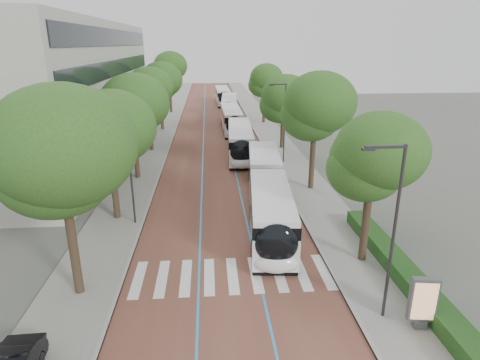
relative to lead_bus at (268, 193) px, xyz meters
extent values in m
plane|color=#51544C|center=(-3.23, -9.04, -1.63)|extent=(160.00, 160.00, 0.00)
cube|color=brown|center=(-3.23, 30.96, -1.62)|extent=(11.00, 140.00, 0.02)
cube|color=gray|center=(-10.73, 30.96, -1.57)|extent=(4.00, 140.00, 0.12)
cube|color=gray|center=(4.27, 30.96, -1.57)|extent=(4.00, 140.00, 0.12)
cube|color=gray|center=(-8.83, 30.96, -1.57)|extent=(0.20, 140.00, 0.14)
cube|color=gray|center=(2.37, 30.96, -1.57)|extent=(0.20, 140.00, 0.14)
cube|color=silver|center=(-8.03, -8.04, -1.60)|extent=(0.55, 3.60, 0.01)
cube|color=silver|center=(-6.78, -8.04, -1.60)|extent=(0.55, 3.60, 0.01)
cube|color=silver|center=(-5.53, -8.04, -1.60)|extent=(0.55, 3.60, 0.01)
cube|color=silver|center=(-4.28, -8.04, -1.60)|extent=(0.55, 3.60, 0.01)
cube|color=silver|center=(-3.03, -8.04, -1.60)|extent=(0.55, 3.60, 0.01)
cube|color=silver|center=(-1.78, -8.04, -1.60)|extent=(0.55, 3.60, 0.01)
cube|color=silver|center=(-0.53, -8.04, -1.60)|extent=(0.55, 3.60, 0.01)
cube|color=silver|center=(0.72, -8.04, -1.60)|extent=(0.55, 3.60, 0.01)
cube|color=silver|center=(1.97, -8.04, -1.60)|extent=(0.55, 3.60, 0.01)
cube|color=#298DCD|center=(-4.83, 30.96, -1.60)|extent=(0.12, 126.00, 0.01)
cube|color=#298DCD|center=(-1.63, 30.96, -1.60)|extent=(0.12, 126.00, 0.01)
cube|color=#A8A49B|center=(-22.73, 18.96, 5.37)|extent=(18.00, 40.00, 14.00)
cube|color=black|center=(-13.68, 18.96, 1.37)|extent=(0.12, 38.00, 1.60)
cube|color=black|center=(-13.68, 18.96, 4.57)|extent=(0.12, 38.00, 1.60)
cube|color=black|center=(-13.68, 18.96, 7.77)|extent=(0.12, 38.00, 1.60)
cube|color=black|center=(-13.68, 18.96, 10.77)|extent=(0.12, 38.00, 1.60)
cube|color=#1B4016|center=(5.87, -9.04, -1.11)|extent=(1.20, 14.00, 0.80)
cylinder|color=#2F2F32|center=(3.57, -12.04, 2.49)|extent=(0.14, 0.14, 8.00)
cube|color=#2F2F32|center=(2.77, -12.04, 6.39)|extent=(1.70, 0.12, 0.12)
cube|color=#2F2F32|center=(2.07, -12.04, 6.31)|extent=(0.50, 0.20, 0.10)
cylinder|color=#2F2F32|center=(3.57, 12.96, 2.49)|extent=(0.14, 0.14, 8.00)
cube|color=#2F2F32|center=(2.77, 12.96, 6.39)|extent=(1.70, 0.12, 0.12)
cube|color=#2F2F32|center=(2.07, 12.96, 6.31)|extent=(0.50, 0.20, 0.10)
cylinder|color=#2F2F32|center=(-9.33, -1.04, 2.49)|extent=(0.14, 0.14, 8.00)
cylinder|color=#2D2116|center=(-10.73, -9.04, 0.87)|extent=(0.44, 0.44, 4.99)
ellipsoid|color=#284F19|center=(-10.73, -9.04, 5.41)|extent=(6.40, 6.40, 5.44)
cylinder|color=#2D2116|center=(-10.73, -0.04, 0.51)|extent=(0.44, 0.44, 4.28)
ellipsoid|color=#284F19|center=(-10.73, -0.04, 4.41)|extent=(5.81, 5.81, 4.94)
cylinder|color=#2D2116|center=(-10.73, 8.96, 0.62)|extent=(0.44, 0.44, 4.50)
ellipsoid|color=#284F19|center=(-10.73, 8.96, 4.71)|extent=(6.04, 6.04, 5.13)
cylinder|color=#2D2116|center=(-10.73, 18.96, 0.74)|extent=(0.44, 0.44, 4.73)
ellipsoid|color=#284F19|center=(-10.73, 18.96, 5.04)|extent=(5.18, 5.18, 4.40)
cylinder|color=#2D2116|center=(-10.73, 30.96, 0.67)|extent=(0.44, 0.44, 4.59)
ellipsoid|color=#284F19|center=(-10.73, 30.96, 4.84)|extent=(5.78, 5.78, 4.91)
cylinder|color=#2D2116|center=(-10.73, 45.96, 1.04)|extent=(0.44, 0.44, 5.34)
ellipsoid|color=#284F19|center=(-10.73, 45.96, 5.89)|extent=(5.81, 5.81, 4.94)
cylinder|color=#2D2116|center=(4.47, -7.04, 0.49)|extent=(0.44, 0.44, 4.24)
ellipsoid|color=#284F19|center=(4.47, -7.04, 4.34)|extent=(4.84, 4.84, 4.11)
cylinder|color=#2D2116|center=(4.47, 4.96, 0.78)|extent=(0.44, 0.44, 4.81)
ellipsoid|color=#284F19|center=(4.47, 4.96, 5.15)|extent=(5.83, 5.83, 4.95)
cylinder|color=#2D2116|center=(4.47, 18.96, 0.34)|extent=(0.44, 0.44, 3.94)
ellipsoid|color=#284F19|center=(4.47, 18.96, 3.93)|extent=(5.72, 5.72, 4.86)
cylinder|color=#2D2116|center=(4.47, 34.96, 0.59)|extent=(0.44, 0.44, 4.44)
ellipsoid|color=#284F19|center=(4.47, 34.96, 4.63)|extent=(5.04, 5.04, 4.29)
cylinder|color=black|center=(0.12, 1.29, 0.15)|extent=(2.37, 1.10, 2.30)
cube|color=white|center=(-0.34, -3.81, -0.37)|extent=(3.33, 9.55, 1.82)
cube|color=black|center=(-0.34, -3.81, 0.77)|extent=(3.35, 9.36, 0.97)
cube|color=white|center=(-0.34, -3.81, 1.42)|extent=(3.26, 9.36, 0.31)
cube|color=black|center=(-0.34, -3.81, -1.45)|extent=(3.24, 9.17, 0.35)
cube|color=white|center=(0.50, 5.60, -0.37)|extent=(3.18, 7.93, 1.82)
cube|color=black|center=(0.50, 5.60, 0.77)|extent=(3.21, 7.78, 0.97)
cube|color=white|center=(0.50, 5.60, 1.42)|extent=(3.12, 7.77, 0.31)
cube|color=black|center=(0.50, 5.60, -1.45)|extent=(3.11, 7.62, 0.35)
ellipsoid|color=black|center=(-0.75, -8.33, 0.38)|extent=(2.44, 1.31, 2.28)
ellipsoid|color=white|center=(-0.75, -8.38, -0.76)|extent=(2.43, 1.21, 1.14)
cylinder|color=black|center=(-1.67, -5.98, -1.13)|extent=(0.39, 1.02, 1.00)
cylinder|color=black|center=(0.58, -6.19, -1.13)|extent=(0.39, 1.02, 1.00)
cylinder|color=black|center=(-0.47, 7.36, -1.13)|extent=(0.39, 1.02, 1.00)
cylinder|color=black|center=(1.78, 7.16, -1.13)|extent=(0.39, 1.02, 1.00)
cylinder|color=black|center=(-1.19, -0.65, -1.13)|extent=(0.39, 1.02, 1.00)
cylinder|color=black|center=(1.06, -0.85, -1.13)|extent=(0.39, 1.02, 1.00)
cube|color=white|center=(-0.69, 16.21, -0.37)|extent=(3.11, 12.11, 1.82)
cube|color=black|center=(-0.69, 16.21, 0.77)|extent=(3.14, 11.87, 0.97)
cube|color=white|center=(-0.69, 16.21, 1.42)|extent=(3.05, 11.87, 0.31)
cube|color=black|center=(-0.69, 16.21, -1.45)|extent=(3.04, 11.63, 0.35)
ellipsoid|color=black|center=(-0.99, 10.36, 0.38)|extent=(2.40, 1.22, 2.28)
ellipsoid|color=white|center=(-0.99, 10.31, -0.76)|extent=(2.40, 1.12, 1.14)
cylinder|color=black|center=(-2.01, 12.67, -1.13)|extent=(0.35, 1.01, 1.00)
cylinder|color=black|center=(0.25, 12.55, -1.13)|extent=(0.35, 1.01, 1.00)
cylinder|color=black|center=(-1.63, 20.06, -1.13)|extent=(0.35, 1.01, 1.00)
cylinder|color=black|center=(0.63, 19.94, -1.13)|extent=(0.35, 1.01, 1.00)
cube|color=white|center=(-0.88, 29.55, -0.37)|extent=(2.64, 12.03, 1.82)
cube|color=black|center=(-0.88, 29.55, 0.77)|extent=(2.67, 11.79, 0.97)
cube|color=white|center=(-0.88, 29.55, 1.42)|extent=(2.58, 11.79, 0.31)
cube|color=black|center=(-0.88, 29.55, -1.45)|extent=(2.58, 11.55, 0.35)
ellipsoid|color=black|center=(-0.81, 23.71, 0.38)|extent=(2.36, 1.13, 2.28)
ellipsoid|color=white|center=(-0.81, 23.66, -0.76)|extent=(2.36, 1.03, 1.14)
cylinder|color=black|center=(-1.97, 25.94, -1.13)|extent=(0.31, 1.00, 1.00)
cylinder|color=black|center=(0.29, 25.97, -1.13)|extent=(0.31, 1.00, 1.00)
cylinder|color=black|center=(-2.05, 33.34, -1.13)|extent=(0.31, 1.00, 1.00)
cylinder|color=black|center=(0.21, 33.37, -1.13)|extent=(0.31, 1.00, 1.00)
cube|color=white|center=(-0.49, 42.36, -0.37)|extent=(3.18, 12.12, 1.82)
cube|color=black|center=(-0.49, 42.36, 0.77)|extent=(3.21, 11.89, 0.97)
cube|color=white|center=(-0.49, 42.36, 1.42)|extent=(3.12, 11.88, 0.31)
cube|color=black|center=(-0.49, 42.36, -1.45)|extent=(3.10, 11.64, 0.35)
ellipsoid|color=black|center=(-0.83, 36.52, 0.38)|extent=(2.41, 1.23, 2.28)
ellipsoid|color=white|center=(-0.83, 36.47, -0.76)|extent=(2.40, 1.13, 1.14)
cylinder|color=black|center=(-1.83, 38.83, -1.13)|extent=(0.36, 1.02, 1.00)
cylinder|color=black|center=(0.43, 38.70, -1.13)|extent=(0.36, 1.02, 1.00)
cylinder|color=black|center=(-1.40, 46.22, -1.13)|extent=(0.36, 1.02, 1.00)
cylinder|color=black|center=(0.85, 46.09, -1.13)|extent=(0.36, 1.02, 1.00)
cube|color=white|center=(-1.12, 55.85, -0.37)|extent=(2.73, 12.05, 1.82)
cube|color=black|center=(-1.12, 55.85, 0.77)|extent=(2.76, 11.81, 0.97)
cube|color=white|center=(-1.12, 55.85, 1.42)|extent=(2.67, 11.80, 0.31)
cube|color=black|center=(-1.12, 55.85, -1.45)|extent=(2.67, 11.56, 0.35)
ellipsoid|color=black|center=(-1.01, 50.00, 0.38)|extent=(2.37, 1.14, 2.28)
ellipsoid|color=white|center=(-1.01, 49.95, -0.76)|extent=(2.37, 1.04, 1.14)
cylinder|color=black|center=(-2.18, 52.23, -1.13)|extent=(0.32, 1.01, 1.00)
cylinder|color=black|center=(0.08, 52.28, -1.13)|extent=(0.32, 1.01, 1.00)
cylinder|color=black|center=(-2.32, 59.63, -1.13)|extent=(0.32, 1.01, 1.00)
cylinder|color=black|center=(-0.06, 59.67, -1.13)|extent=(0.32, 1.01, 1.00)
cube|color=#59595B|center=(4.83, -12.90, -1.33)|extent=(0.60, 0.52, 0.36)
cube|color=#59595B|center=(4.83, -12.90, -0.12)|extent=(1.20, 0.48, 2.06)
cube|color=tan|center=(4.80, -13.07, -0.12)|extent=(0.98, 0.16, 1.79)
camera|label=1|loc=(-4.11, -26.73, 10.24)|focal=30.00mm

